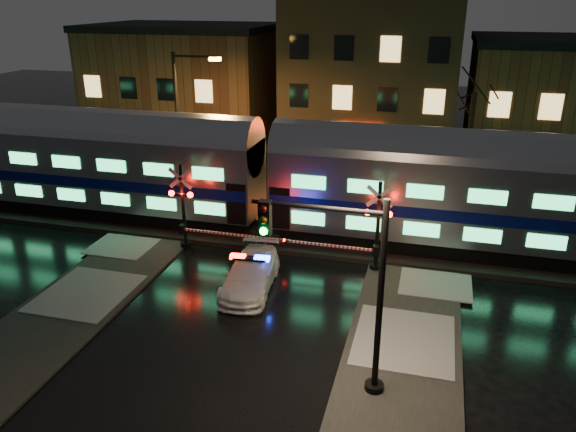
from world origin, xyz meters
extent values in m
plane|color=black|center=(0.00, 0.00, 0.00)|extent=(120.00, 120.00, 0.00)
cube|color=black|center=(0.00, 5.00, 0.12)|extent=(90.00, 4.20, 0.24)
cube|color=#2D2D2D|center=(-6.50, -6.00, 0.06)|extent=(4.00, 20.00, 0.12)
cube|color=#2D2D2D|center=(6.50, -6.00, 0.06)|extent=(4.00, 20.00, 0.12)
cube|color=brown|center=(-13.00, 22.00, 4.50)|extent=(14.00, 10.00, 9.00)
cube|color=brown|center=(2.00, 22.50, 5.75)|extent=(12.00, 11.00, 11.50)
cube|color=brown|center=(15.00, 22.00, 4.25)|extent=(12.00, 10.00, 8.50)
cube|color=black|center=(-14.07, 5.00, 0.64)|extent=(24.00, 2.40, 0.80)
cube|color=#B7BAC1|center=(-14.07, 5.00, 2.94)|extent=(25.00, 3.05, 3.80)
cube|color=navy|center=(-14.07, 5.00, 2.54)|extent=(24.75, 3.09, 0.55)
cube|color=#3EED88|center=(-14.07, 3.45, 1.79)|extent=(21.00, 0.05, 0.62)
cube|color=#3EED88|center=(-14.07, 3.45, 3.59)|extent=(21.00, 0.05, 0.62)
cylinder|color=#B7BAC1|center=(-14.07, 5.00, 4.64)|extent=(25.00, 3.05, 3.05)
cube|color=black|center=(11.93, 5.00, 0.64)|extent=(24.00, 2.40, 0.80)
cube|color=#B7BAC1|center=(11.93, 5.00, 2.94)|extent=(25.00, 3.05, 3.80)
cube|color=navy|center=(11.93, 5.00, 2.54)|extent=(24.75, 3.09, 0.55)
cube|color=#3EED88|center=(11.93, 3.45, 1.79)|extent=(21.00, 0.05, 0.62)
cube|color=#3EED88|center=(11.93, 3.45, 3.59)|extent=(21.00, 0.05, 0.62)
cylinder|color=#B7BAC1|center=(11.93, 5.00, 4.64)|extent=(25.00, 3.05, 3.05)
imported|color=white|center=(-0.10, -0.64, 0.69)|extent=(2.37, 4.91, 1.38)
cube|color=black|center=(-0.10, -0.64, 1.42)|extent=(1.46, 0.50, 0.09)
cube|color=#FF0C05|center=(-0.62, -0.69, 1.46)|extent=(0.66, 0.38, 0.16)
cube|color=#1426FF|center=(0.41, -0.59, 1.46)|extent=(0.66, 0.38, 0.16)
cylinder|color=black|center=(4.82, 2.40, 0.16)|extent=(0.53, 0.53, 0.32)
cylinder|color=black|center=(4.82, 2.40, 2.11)|extent=(0.17, 0.17, 4.22)
sphere|color=#FF0C05|center=(4.35, 2.22, 2.85)|extent=(0.27, 0.27, 0.27)
sphere|color=#FF0C05|center=(5.30, 2.22, 2.85)|extent=(0.27, 0.27, 0.27)
cube|color=white|center=(2.18, 2.15, 1.11)|extent=(5.28, 0.10, 0.10)
cube|color=black|center=(4.82, 2.15, 1.11)|extent=(0.25, 0.30, 0.45)
cylinder|color=black|center=(-4.47, 2.40, 0.16)|extent=(0.54, 0.54, 0.32)
cylinder|color=black|center=(-4.47, 2.40, 2.14)|extent=(0.17, 0.17, 4.28)
sphere|color=#FF0C05|center=(-4.95, 2.22, 2.89)|extent=(0.28, 0.28, 0.28)
sphere|color=#FF0C05|center=(-3.99, 2.22, 2.89)|extent=(0.28, 0.28, 0.28)
cube|color=white|center=(-1.79, 2.15, 1.12)|extent=(5.35, 0.10, 0.10)
cube|color=black|center=(-4.47, 2.15, 1.12)|extent=(0.25, 0.30, 0.45)
cylinder|color=black|center=(5.78, -5.99, 0.16)|extent=(0.60, 0.60, 0.32)
cylinder|color=black|center=(5.78, -5.99, 3.24)|extent=(0.19, 0.19, 6.48)
cylinder|color=black|center=(3.83, -5.99, 6.05)|extent=(3.89, 0.13, 0.13)
cube|color=black|center=(2.32, -6.14, 5.61)|extent=(0.35, 0.30, 1.08)
sphere|color=#0CFF3F|center=(2.32, -6.30, 5.27)|extent=(0.24, 0.24, 0.24)
cylinder|color=black|center=(-7.68, 9.00, 4.34)|extent=(0.22, 0.22, 8.68)
cylinder|color=black|center=(-6.37, 9.00, 8.47)|extent=(2.61, 0.13, 0.13)
cube|color=#FF9C26|center=(-5.18, 9.00, 8.36)|extent=(0.60, 0.30, 0.20)
camera|label=1|loc=(6.88, -20.58, 11.69)|focal=35.00mm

